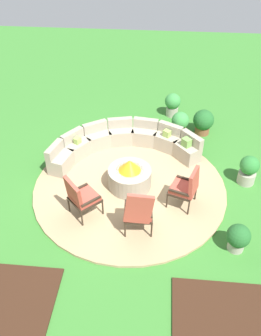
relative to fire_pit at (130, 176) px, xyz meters
name	(u,v)px	position (x,y,z in m)	size (l,w,h in m)	color
ground_plane	(130,187)	(0.00, 0.00, -0.36)	(24.00, 24.00, 0.00)	#387A2D
patio_circle	(130,187)	(0.00, 0.00, -0.33)	(4.62, 4.62, 0.06)	tan
mulch_bed_right	(235,318)	(2.08, -3.13, -0.34)	(2.11, 1.36, 0.04)	#382114
fire_pit	(130,176)	(0.00, 0.00, 0.00)	(1.02, 1.02, 0.77)	#9E937F
curved_stone_bench	(123,143)	(-0.31, 1.38, -0.02)	(3.87, 2.01, 0.70)	#9E937F
lounge_chair_front_left	(81,196)	(-0.94, -1.04, 0.25)	(0.81, 0.84, 1.09)	#2D2319
lounge_chair_front_right	(138,211)	(0.31, -1.38, 0.27)	(0.64, 0.63, 1.16)	#2D2319
lounge_chair_back_left	(187,187)	(1.30, -0.52, 0.24)	(0.71, 0.71, 1.02)	#2D2319
potted_plant_0	(248,170)	(2.83, 0.47, 0.03)	(0.46, 0.46, 0.76)	#A89E8E
potted_plant_1	(173,104)	(1.02, 3.57, 0.05)	(0.49, 0.49, 0.74)	#A89E8E
potted_plant_2	(238,237)	(2.29, -1.63, -0.03)	(0.48, 0.48, 0.62)	#A89E8E
potted_plant_3	(180,123)	(1.22, 2.37, 0.07)	(0.49, 0.49, 0.78)	brown
potted_plant_4	(203,121)	(1.90, 2.60, 0.04)	(0.60, 0.60, 0.75)	brown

